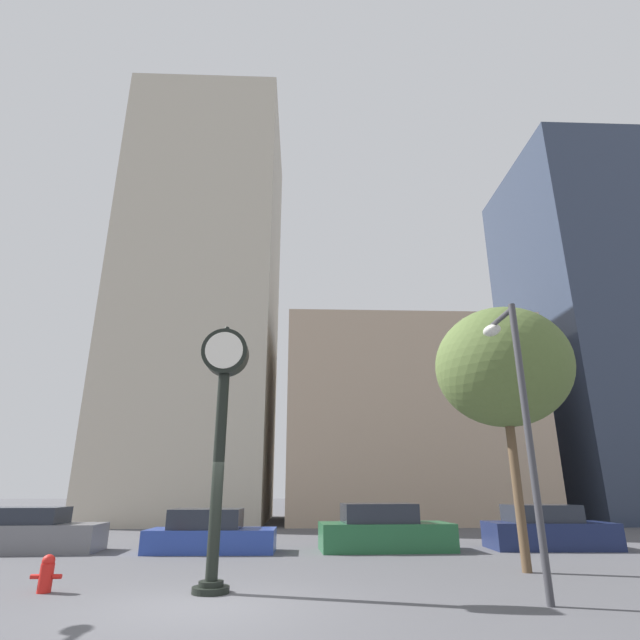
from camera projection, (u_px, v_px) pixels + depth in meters
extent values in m
plane|color=#515156|center=(203.00, 606.00, 8.80)|extent=(200.00, 200.00, 0.00)
cube|color=#BCB29E|center=(205.00, 301.00, 36.07)|extent=(10.11, 12.00, 29.63)
cube|color=tan|center=(401.00, 425.00, 33.77)|extent=(15.16, 12.00, 12.14)
cube|color=#2D384C|center=(622.00, 328.00, 36.66)|extent=(13.89, 12.00, 26.37)
cylinder|color=black|center=(211.00, 590.00, 9.88)|extent=(0.74, 0.74, 0.12)
cylinder|color=black|center=(211.00, 584.00, 9.92)|extent=(0.50, 0.50, 0.10)
cylinder|color=black|center=(218.00, 471.00, 10.61)|extent=(0.25, 0.25, 4.18)
cylinder|color=black|center=(226.00, 353.00, 11.44)|extent=(1.04, 0.47, 1.04)
cylinder|color=white|center=(224.00, 350.00, 11.21)|extent=(0.85, 0.02, 0.85)
cylinder|color=white|center=(227.00, 356.00, 11.67)|extent=(0.85, 0.02, 0.85)
sphere|color=black|center=(227.00, 329.00, 11.63)|extent=(0.12, 0.12, 0.12)
cube|color=slate|center=(27.00, 538.00, 16.31)|extent=(4.73, 1.99, 0.86)
cube|color=#232833|center=(24.00, 515.00, 16.51)|extent=(2.63, 1.68, 0.52)
cube|color=#28429E|center=(212.00, 541.00, 16.26)|extent=(4.16, 1.77, 0.72)
cube|color=#232833|center=(207.00, 519.00, 16.47)|extent=(2.29, 1.55, 0.61)
cube|color=#236038|center=(386.00, 537.00, 16.71)|extent=(4.48, 2.14, 0.88)
cube|color=#232833|center=(378.00, 513.00, 16.93)|extent=(2.50, 1.81, 0.61)
cube|color=#19234C|center=(550.00, 536.00, 17.16)|extent=(4.23, 1.99, 0.87)
cube|color=#232833|center=(541.00, 513.00, 17.39)|extent=(2.35, 1.71, 0.57)
cylinder|color=red|center=(46.00, 578.00, 9.98)|extent=(0.26, 0.26, 0.53)
sphere|color=red|center=(49.00, 561.00, 10.08)|extent=(0.25, 0.25, 0.25)
cylinder|color=red|center=(35.00, 577.00, 9.98)|extent=(0.17, 0.09, 0.09)
cylinder|color=red|center=(57.00, 577.00, 10.00)|extent=(0.17, 0.09, 0.09)
cylinder|color=#38383D|center=(529.00, 441.00, 9.65)|extent=(0.14, 0.14, 5.66)
cylinder|color=#38383D|center=(501.00, 318.00, 11.09)|extent=(0.11, 1.20, 0.11)
ellipsoid|color=silver|center=(492.00, 330.00, 11.63)|extent=(0.36, 0.60, 0.24)
cylinder|color=brown|center=(517.00, 485.00, 12.93)|extent=(0.24, 0.24, 4.09)
ellipsoid|color=#516633|center=(503.00, 367.00, 13.94)|extent=(3.68, 3.68, 3.32)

